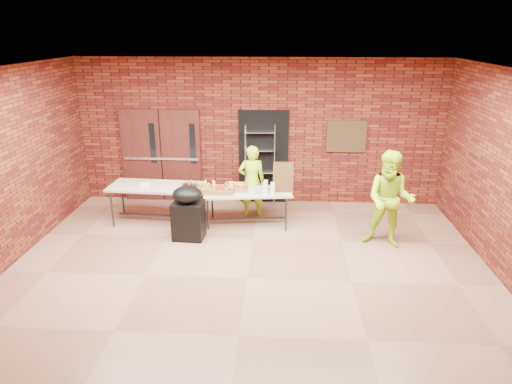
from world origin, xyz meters
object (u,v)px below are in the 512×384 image
(wire_rack, at_px, (260,165))
(covered_grill, at_px, (188,213))
(coffee_dispenser, at_px, (283,177))
(table_right, at_px, (248,194))
(volunteer_man, at_px, (390,200))
(table_left, at_px, (157,189))
(volunteer_woman, at_px, (252,181))

(wire_rack, distance_m, covered_grill, 2.29)
(coffee_dispenser, bearing_deg, table_right, -168.14)
(covered_grill, relative_size, volunteer_man, 0.58)
(table_right, relative_size, volunteer_man, 1.02)
(coffee_dispenser, relative_size, covered_grill, 0.51)
(wire_rack, distance_m, table_left, 2.34)
(table_left, relative_size, volunteer_woman, 1.27)
(volunteer_woman, xyz_separation_m, volunteer_man, (2.55, -1.27, 0.13))
(table_left, distance_m, volunteer_woman, 1.94)
(covered_grill, height_order, volunteer_man, volunteer_man)
(coffee_dispenser, distance_m, volunteer_man, 2.12)
(wire_rack, relative_size, table_left, 0.93)
(table_left, height_order, covered_grill, covered_grill)
(wire_rack, height_order, table_left, wire_rack)
(table_left, height_order, volunteer_man, volunteer_man)
(volunteer_man, bearing_deg, table_right, -177.46)
(table_left, xyz_separation_m, covered_grill, (0.78, -0.74, -0.20))
(table_right, distance_m, volunteer_woman, 0.49)
(wire_rack, height_order, volunteer_woman, wire_rack)
(coffee_dispenser, height_order, volunteer_man, volunteer_man)
(table_left, relative_size, table_right, 1.08)
(covered_grill, bearing_deg, table_left, 140.32)
(table_left, bearing_deg, wire_rack, 32.89)
(coffee_dispenser, relative_size, volunteer_woman, 0.34)
(table_right, distance_m, covered_grill, 1.28)
(volunteer_man, bearing_deg, wire_rack, 160.29)
(table_left, xyz_separation_m, volunteer_woman, (1.89, 0.44, 0.05))
(table_left, bearing_deg, volunteer_woman, 16.46)
(volunteer_man, bearing_deg, table_left, -171.03)
(coffee_dispenser, xyz_separation_m, volunteer_woman, (-0.65, 0.32, -0.21))
(coffee_dispenser, bearing_deg, covered_grill, -154.15)
(volunteer_woman, bearing_deg, volunteer_man, 146.06)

